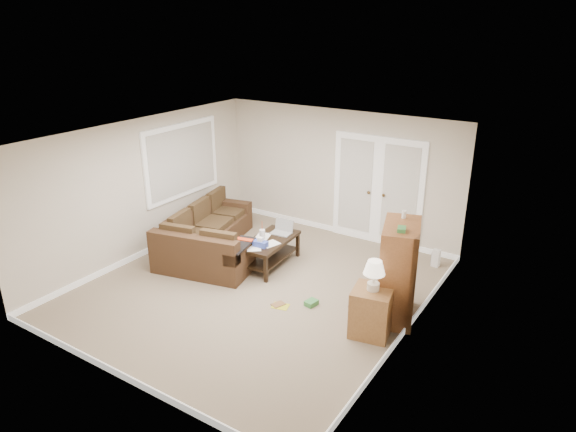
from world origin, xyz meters
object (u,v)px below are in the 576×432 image
Objects in this scene: sectional_sofa at (207,240)px; tv_armoire at (398,271)px; side_cabinet at (372,308)px; coffee_table at (270,251)px.

tv_armoire is (3.69, -0.10, 0.43)m from sectional_sofa.
side_cabinet is at bearing -23.49° from sectional_sofa.
side_cabinet reaches higher than sectional_sofa.
tv_armoire reaches higher than side_cabinet.
tv_armoire is 0.70m from side_cabinet.
coffee_table is at bearing 153.80° from tv_armoire.
sectional_sofa is at bearing 161.17° from tv_armoire.
sectional_sofa is 2.07× the size of coffee_table.
sectional_sofa is 3.64m from side_cabinet.
tv_armoire reaches higher than sectional_sofa.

